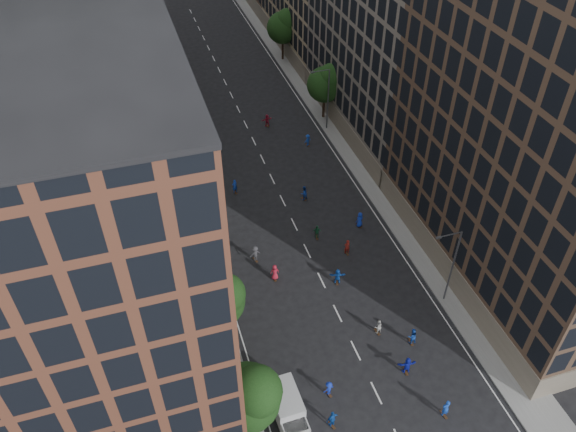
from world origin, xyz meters
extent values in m
plane|color=black|center=(0.00, 40.00, 0.00)|extent=(240.00, 240.00, 0.00)
cube|color=slate|center=(-12.00, 47.50, 0.07)|extent=(4.00, 105.00, 0.15)
cube|color=slate|center=(12.00, 47.50, 0.07)|extent=(4.00, 105.00, 0.15)
cube|color=brown|center=(-19.00, 11.00, 15.00)|extent=(14.00, 22.00, 30.00)
cube|color=#988363|center=(-19.00, 35.00, 17.00)|extent=(14.00, 26.00, 34.00)
cube|color=brown|center=(-19.00, 58.00, 14.00)|extent=(14.00, 20.00, 28.00)
cube|color=#4B3628|center=(19.00, 15.00, 18.00)|extent=(14.00, 30.00, 36.00)
cube|color=#6A6158|center=(19.00, 44.00, 16.50)|extent=(14.00, 28.00, 33.00)
cylinder|color=black|center=(-11.20, 4.00, 1.98)|extent=(0.36, 0.36, 3.96)
sphere|color=black|center=(-11.20, 4.00, 5.58)|extent=(5.20, 5.20, 5.20)
sphere|color=black|center=(-10.55, 3.48, 6.88)|extent=(3.90, 3.90, 3.90)
cylinder|color=black|center=(-11.20, 14.00, 1.85)|extent=(0.36, 0.36, 3.70)
sphere|color=black|center=(-11.20, 14.00, 5.21)|extent=(4.80, 4.80, 4.80)
sphere|color=black|center=(-10.60, 13.52, 6.41)|extent=(3.60, 3.60, 3.60)
cylinder|color=black|center=(-11.20, 26.00, 2.11)|extent=(0.36, 0.36, 4.22)
sphere|color=black|center=(-11.20, 26.00, 5.95)|extent=(5.60, 5.60, 5.60)
sphere|color=black|center=(-10.50, 25.44, 7.35)|extent=(4.20, 4.20, 4.20)
cylinder|color=black|center=(-11.20, 40.00, 1.94)|extent=(0.36, 0.36, 3.87)
sphere|color=black|center=(-11.20, 40.00, 5.46)|extent=(5.00, 5.00, 5.00)
sphere|color=black|center=(-10.57, 39.50, 6.71)|extent=(3.75, 3.75, 3.75)
cylinder|color=black|center=(-11.20, 56.00, 2.02)|extent=(0.36, 0.36, 4.05)
sphere|color=black|center=(-11.20, 56.00, 5.70)|extent=(5.40, 5.40, 5.40)
sphere|color=black|center=(-10.52, 55.46, 7.05)|extent=(4.05, 4.05, 4.05)
cylinder|color=black|center=(-11.20, 72.00, 1.89)|extent=(0.36, 0.36, 3.78)
sphere|color=black|center=(-11.20, 72.00, 5.33)|extent=(4.80, 4.80, 4.80)
sphere|color=black|center=(-10.60, 71.52, 6.53)|extent=(3.60, 3.60, 3.60)
cylinder|color=black|center=(11.20, 48.00, 1.87)|extent=(0.36, 0.36, 3.74)
sphere|color=black|center=(11.20, 48.00, 5.27)|extent=(5.00, 5.00, 5.00)
sphere|color=black|center=(11.82, 47.50, 6.52)|extent=(3.75, 3.75, 3.75)
cylinder|color=black|center=(11.20, 68.00, 1.98)|extent=(0.36, 0.36, 3.96)
sphere|color=black|center=(11.20, 68.00, 5.58)|extent=(5.20, 5.20, 5.20)
sphere|color=black|center=(11.85, 67.48, 6.88)|extent=(3.90, 3.90, 3.90)
cylinder|color=#595B60|center=(10.60, 12.00, 4.50)|extent=(0.18, 0.18, 9.00)
cylinder|color=#595B60|center=(9.40, 12.00, 9.00)|extent=(2.40, 0.12, 0.12)
cube|color=#595B60|center=(8.30, 12.00, 8.95)|extent=(0.50, 0.22, 0.15)
cylinder|color=#595B60|center=(10.60, 45.00, 4.50)|extent=(0.18, 0.18, 9.00)
cylinder|color=#595B60|center=(9.40, 45.00, 9.00)|extent=(2.40, 0.12, 0.12)
cube|color=#595B60|center=(8.30, 45.00, 8.95)|extent=(0.50, 0.22, 0.15)
cube|color=#B6B6B8|center=(-7.82, 5.12, 1.47)|extent=(2.23, 3.71, 2.23)
cube|color=#B6B6B8|center=(-7.76, 2.89, 1.07)|extent=(2.07, 1.68, 1.42)
cube|color=black|center=(-7.76, 2.89, 1.73)|extent=(1.86, 1.37, 0.10)
cylinder|color=black|center=(-8.87, 6.52, 0.39)|extent=(0.27, 0.78, 0.77)
cylinder|color=black|center=(-6.84, 6.57, 0.39)|extent=(0.27, 0.78, 0.77)
imported|color=#1F15B0|center=(-8.33, 5.95, 0.79)|extent=(0.90, 0.73, 1.58)
imported|color=#1643BA|center=(4.43, 1.00, 0.97)|extent=(0.76, 0.54, 1.95)
imported|color=#143EA4|center=(5.15, 8.31, 0.89)|extent=(0.90, 0.72, 1.78)
imported|color=#152CAE|center=(-3.91, 5.64, 0.76)|extent=(1.09, 0.80, 1.51)
imported|color=#1346A1|center=(-4.64, 2.90, 0.92)|extent=(1.16, 0.69, 1.85)
imported|color=#1521B2|center=(3.32, 5.64, 0.90)|extent=(1.72, 0.75, 1.79)
imported|color=#AF1D31|center=(-4.48, 19.63, 0.92)|extent=(0.95, 0.66, 1.84)
imported|color=maroon|center=(3.91, 20.90, 0.92)|extent=(0.71, 0.50, 1.84)
imported|color=#B5B4B0|center=(2.70, 10.29, 0.80)|extent=(0.84, 0.69, 1.59)
imported|color=#39393E|center=(-5.69, 22.81, 0.95)|extent=(1.36, 0.99, 1.89)
imported|color=#1D633B|center=(1.69, 24.15, 0.83)|extent=(1.04, 0.60, 1.66)
imported|color=#1446A5|center=(1.40, 17.25, 0.88)|extent=(1.70, 0.93, 1.75)
imported|color=#1530AF|center=(6.90, 24.52, 0.94)|extent=(1.05, 0.83, 1.87)
imported|color=#1539AE|center=(-5.07, 34.70, 0.93)|extent=(0.78, 0.62, 1.86)
imported|color=#13359C|center=(2.47, 30.97, 0.91)|extent=(1.08, 0.97, 1.82)
imported|color=#1640B5|center=(6.67, 41.80, 0.81)|extent=(1.19, 0.95, 1.62)
imported|color=#13199C|center=(-5.98, 44.35, 0.75)|extent=(0.92, 0.45, 1.51)
imported|color=#A91C36|center=(2.83, 48.19, 0.88)|extent=(1.70, 0.81, 1.76)
camera|label=1|loc=(-14.97, -18.19, 42.29)|focal=35.00mm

